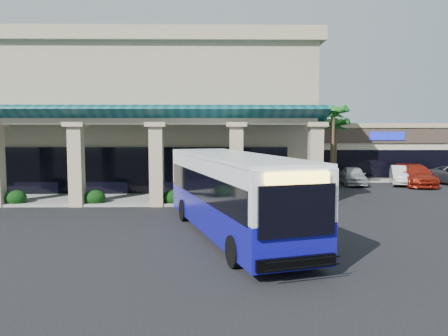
{
  "coord_description": "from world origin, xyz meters",
  "views": [
    {
      "loc": [
        0.4,
        -19.38,
        4.32
      ],
      "look_at": [
        0.8,
        4.8,
        2.2
      ],
      "focal_mm": 35.0,
      "sensor_mm": 36.0,
      "label": 1
    }
  ],
  "objects_px": {
    "pedestrian": "(311,205)",
    "car_silver": "(353,176)",
    "car_red": "(416,175)",
    "transit_bus": "(232,196)",
    "car_white": "(402,175)"
  },
  "relations": [
    {
      "from": "pedestrian",
      "to": "car_silver",
      "type": "relative_size",
      "value": 0.43
    },
    {
      "from": "car_silver",
      "to": "car_red",
      "type": "xyz_separation_m",
      "value": [
        4.75,
        -0.54,
        0.06
      ]
    },
    {
      "from": "transit_bus",
      "to": "car_silver",
      "type": "relative_size",
      "value": 2.77
    },
    {
      "from": "car_silver",
      "to": "car_red",
      "type": "distance_m",
      "value": 4.78
    },
    {
      "from": "transit_bus",
      "to": "pedestrian",
      "type": "relative_size",
      "value": 6.45
    },
    {
      "from": "transit_bus",
      "to": "car_red",
      "type": "distance_m",
      "value": 21.77
    },
    {
      "from": "car_red",
      "to": "car_silver",
      "type": "bearing_deg",
      "value": -175.8
    },
    {
      "from": "pedestrian",
      "to": "car_silver",
      "type": "xyz_separation_m",
      "value": [
        6.49,
        14.57,
        -0.19
      ]
    },
    {
      "from": "pedestrian",
      "to": "car_white",
      "type": "distance_m",
      "value": 17.97
    },
    {
      "from": "transit_bus",
      "to": "car_red",
      "type": "height_order",
      "value": "transit_bus"
    },
    {
      "from": "car_silver",
      "to": "car_white",
      "type": "xyz_separation_m",
      "value": [
        3.89,
        0.1,
        0.01
      ]
    },
    {
      "from": "pedestrian",
      "to": "car_red",
      "type": "distance_m",
      "value": 17.97
    },
    {
      "from": "transit_bus",
      "to": "car_silver",
      "type": "height_order",
      "value": "transit_bus"
    },
    {
      "from": "transit_bus",
      "to": "car_silver",
      "type": "xyz_separation_m",
      "value": [
        10.11,
        16.43,
        -0.93
      ]
    },
    {
      "from": "pedestrian",
      "to": "car_red",
      "type": "bearing_deg",
      "value": -11.2
    }
  ]
}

